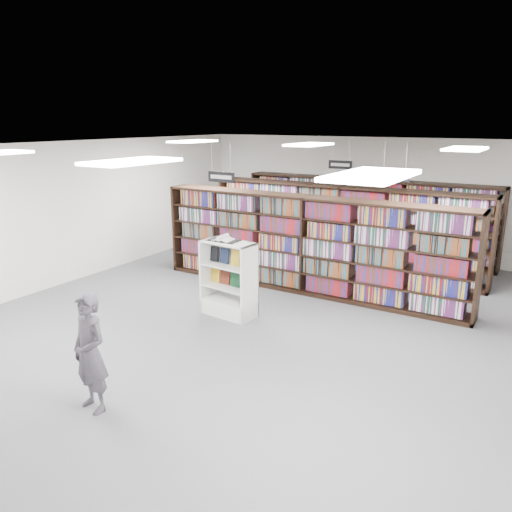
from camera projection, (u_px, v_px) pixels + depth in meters
The scene contains 18 objects.
floor at pixel (259, 321), 9.35m from camera, with size 12.00×12.00×0.00m, color #57575C.
ceiling at pixel (259, 147), 8.51m from camera, with size 10.00×12.00×0.10m, color white.
wall_back at pixel (369, 196), 13.88m from camera, with size 10.00×0.10×3.20m, color white.
wall_left at pixel (72, 212), 11.43m from camera, with size 0.10×12.00×3.20m, color white.
bookshelf_row_near at pixel (306, 245), 10.73m from camera, with size 7.00×0.60×2.10m.
bookshelf_row_mid at pixel (341, 228), 12.38m from camera, with size 7.00×0.60×2.10m.
bookshelf_row_far at pixel (364, 217), 13.78m from camera, with size 7.00×0.60×2.10m.
aisle_sign_left at pixel (221, 176), 10.26m from camera, with size 0.65×0.02×0.80m.
aisle_sign_right at pixel (394, 175), 10.41m from camera, with size 0.65×0.02×0.80m.
aisle_sign_center at pixel (340, 164), 13.06m from camera, with size 0.65×0.02×0.80m.
troffer_front_center at pixel (132, 162), 6.04m from camera, with size 0.60×1.20×0.04m, color white.
troffer_front_right at pixel (372, 175), 4.54m from camera, with size 0.60×1.20×0.04m, color white.
troffer_back_left at pixel (193, 141), 11.67m from camera, with size 0.60×1.20×0.04m, color white.
troffer_back_center at pixel (309, 145), 10.17m from camera, with size 0.60×1.20×0.04m, color white.
troffer_back_right at pixel (466, 149), 8.67m from camera, with size 0.60×1.20×0.04m, color white.
endcap_display at pixel (230, 291), 9.56m from camera, with size 1.09×0.61×1.46m.
open_book at pixel (223, 239), 9.35m from camera, with size 0.60×0.36×0.13m.
shopper at pixel (90, 353), 6.32m from camera, with size 0.58×0.38×1.59m, color #534D58.
Camera 1 is at (4.46, -7.46, 3.65)m, focal length 35.00 mm.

